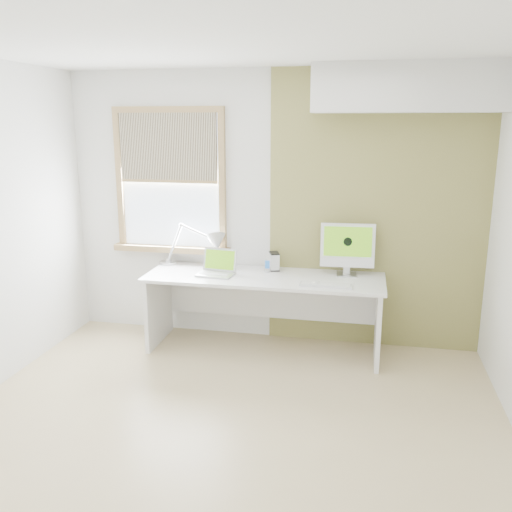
% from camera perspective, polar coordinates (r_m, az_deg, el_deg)
% --- Properties ---
extents(room, '(4.04, 3.54, 2.64)m').
position_cam_1_polar(room, '(3.59, -3.35, 0.71)').
color(room, tan).
rests_on(room, ground).
extents(accent_wall, '(2.00, 0.02, 2.60)m').
position_cam_1_polar(accent_wall, '(5.18, 12.50, 4.49)').
color(accent_wall, olive).
rests_on(accent_wall, room).
extents(soffit, '(1.60, 0.40, 0.42)m').
position_cam_1_polar(soffit, '(4.96, 15.62, 16.67)').
color(soffit, white).
rests_on(soffit, room).
extents(window, '(1.20, 0.14, 1.42)m').
position_cam_1_polar(window, '(5.46, -9.00, 7.71)').
color(window, '#A38251').
rests_on(window, room).
extents(desk, '(2.20, 0.70, 0.73)m').
position_cam_1_polar(desk, '(5.15, 0.97, -4.01)').
color(desk, white).
rests_on(desk, room).
extents(desk_lamp, '(0.74, 0.30, 0.42)m').
position_cam_1_polar(desk_lamp, '(5.33, -5.14, 1.20)').
color(desk_lamp, silver).
rests_on(desk_lamp, desk).
extents(laptop, '(0.35, 0.30, 0.23)m').
position_cam_1_polar(laptop, '(5.10, -4.06, -1.27)').
color(laptop, silver).
rests_on(laptop, desk).
extents(phone_dock, '(0.07, 0.07, 0.12)m').
position_cam_1_polar(phone_dock, '(5.17, 1.20, -1.28)').
color(phone_dock, silver).
rests_on(phone_dock, desk).
extents(external_drive, '(0.12, 0.15, 0.17)m').
position_cam_1_polar(external_drive, '(5.22, 1.91, -0.55)').
color(external_drive, silver).
rests_on(external_drive, desk).
extents(imac, '(0.50, 0.17, 0.48)m').
position_cam_1_polar(imac, '(5.07, 9.56, 0.99)').
color(imac, silver).
rests_on(imac, desk).
extents(keyboard, '(0.45, 0.13, 0.02)m').
position_cam_1_polar(keyboard, '(4.76, 7.30, -3.03)').
color(keyboard, white).
rests_on(keyboard, desk).
extents(mouse, '(0.09, 0.12, 0.03)m').
position_cam_1_polar(mouse, '(4.80, 6.30, -2.81)').
color(mouse, white).
rests_on(mouse, desk).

